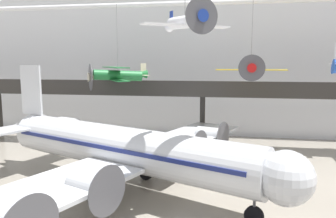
{
  "coord_description": "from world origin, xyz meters",
  "views": [
    {
      "loc": [
        2.86,
        -15.39,
        10.95
      ],
      "look_at": [
        -1.02,
        6.92,
        7.72
      ],
      "focal_mm": 35.0,
      "sensor_mm": 36.0,
      "label": 1
    }
  ],
  "objects_px": {
    "suspended_plane_green_biplane": "(118,75)",
    "suspended_plane_yellow_lowwing": "(251,67)",
    "suspended_plane_white_twin": "(185,22)",
    "airliner_silver_main": "(121,148)"
  },
  "relations": [
    {
      "from": "suspended_plane_green_biplane",
      "to": "suspended_plane_yellow_lowwing",
      "type": "height_order",
      "value": "suspended_plane_yellow_lowwing"
    },
    {
      "from": "suspended_plane_green_biplane",
      "to": "suspended_plane_white_twin",
      "type": "bearing_deg",
      "value": 92.45
    },
    {
      "from": "airliner_silver_main",
      "to": "suspended_plane_yellow_lowwing",
      "type": "bearing_deg",
      "value": 67.84
    },
    {
      "from": "suspended_plane_white_twin",
      "to": "suspended_plane_yellow_lowwing",
      "type": "xyz_separation_m",
      "value": [
        5.58,
        14.86,
        -3.22
      ]
    },
    {
      "from": "suspended_plane_white_twin",
      "to": "suspended_plane_green_biplane",
      "type": "bearing_deg",
      "value": -179.42
    },
    {
      "from": "suspended_plane_yellow_lowwing",
      "to": "suspended_plane_green_biplane",
      "type": "bearing_deg",
      "value": -86.98
    },
    {
      "from": "suspended_plane_yellow_lowwing",
      "to": "airliner_silver_main",
      "type": "bearing_deg",
      "value": -42.77
    },
    {
      "from": "suspended_plane_green_biplane",
      "to": "suspended_plane_white_twin",
      "type": "relative_size",
      "value": 1.69
    },
    {
      "from": "suspended_plane_yellow_lowwing",
      "to": "suspended_plane_white_twin",
      "type": "bearing_deg",
      "value": -18.12
    },
    {
      "from": "airliner_silver_main",
      "to": "suspended_plane_yellow_lowwing",
      "type": "relative_size",
      "value": 4.03
    }
  ]
}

